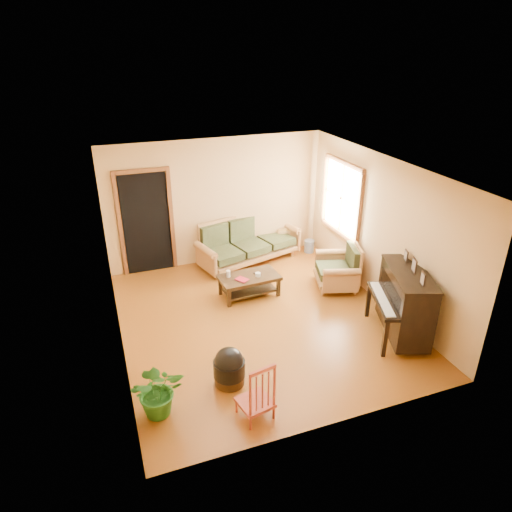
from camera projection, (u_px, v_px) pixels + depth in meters
name	position (u px, v px, depth m)	size (l,w,h in m)	color
floor	(259.00, 319.00, 7.76)	(5.00, 5.00, 0.00)	#68350D
doorway	(146.00, 224.00, 8.97)	(1.08, 0.16, 2.05)	black
window	(342.00, 198.00, 8.91)	(0.12, 1.36, 1.46)	white
sofa	(249.00, 241.00, 9.58)	(2.20, 0.92, 0.94)	#9B6838
coffee_table	(249.00, 286.00, 8.41)	(1.09, 0.59, 0.40)	black
armchair	(337.00, 266.00, 8.59)	(0.85, 0.89, 0.89)	#9B6838
piano	(405.00, 304.00, 7.11)	(0.76, 1.29, 1.14)	black
footstool	(229.00, 371.00, 6.24)	(0.44, 0.44, 0.42)	black
red_chair	(255.00, 389.00, 5.60)	(0.40, 0.44, 0.85)	maroon
leaning_frame	(287.00, 240.00, 10.12)	(0.42, 0.09, 0.56)	#BD8A3F
ceramic_crock	(309.00, 246.00, 10.16)	(0.22, 0.22, 0.28)	#2E4C8A
potted_plant	(158.00, 390.00, 5.67)	(0.65, 0.57, 0.73)	#23611B
book	(239.00, 281.00, 8.12)	(0.17, 0.22, 0.02)	maroon
candle	(228.00, 274.00, 8.28)	(0.07, 0.07, 0.13)	silver
glass_jar	(258.00, 274.00, 8.31)	(0.10, 0.10, 0.07)	silver
remote	(257.00, 273.00, 8.42)	(0.15, 0.04, 0.01)	black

